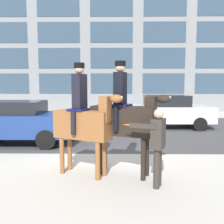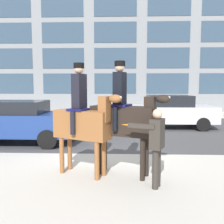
# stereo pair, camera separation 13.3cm
# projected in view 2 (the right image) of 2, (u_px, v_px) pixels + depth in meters

# --- Properties ---
(ground_plane) EXTENTS (80.00, 80.00, 0.00)m
(ground_plane) POSITION_uv_depth(u_px,v_px,m) (104.00, 159.00, 7.11)
(ground_plane) COLOR beige
(road_surface) EXTENTS (23.25, 8.50, 0.01)m
(road_surface) POSITION_uv_depth(u_px,v_px,m) (111.00, 129.00, 11.83)
(road_surface) COLOR #444447
(road_surface) RESTS_ON ground_plane
(office_building_facade) EXTENTS (23.25, 0.33, 15.64)m
(office_building_facade) POSITION_uv_depth(u_px,v_px,m) (115.00, 10.00, 19.20)
(office_building_facade) COLOR gray
(office_building_facade) RESTS_ON ground_plane
(mounted_horse_lead) EXTENTS (1.66, 1.01, 2.59)m
(mounted_horse_lead) POSITION_uv_depth(u_px,v_px,m) (83.00, 120.00, 5.73)
(mounted_horse_lead) COLOR brown
(mounted_horse_lead) RESTS_ON ground_plane
(mounted_horse_companion) EXTENTS (1.80, 0.96, 2.63)m
(mounted_horse_companion) POSITION_uv_depth(u_px,v_px,m) (124.00, 118.00, 5.69)
(mounted_horse_companion) COLOR black
(mounted_horse_companion) RESTS_ON ground_plane
(pedestrian_bystander) EXTENTS (0.91, 0.45, 1.62)m
(pedestrian_bystander) POSITION_uv_depth(u_px,v_px,m) (156.00, 142.00, 5.01)
(pedestrian_bystander) COLOR #332D28
(pedestrian_bystander) RESTS_ON ground_plane
(street_car_near_lane) EXTENTS (3.99, 1.82, 1.53)m
(street_car_near_lane) POSITION_uv_depth(u_px,v_px,m) (19.00, 121.00, 8.96)
(street_car_near_lane) COLOR navy
(street_car_near_lane) RESTS_ON ground_plane
(street_car_far_lane) EXTENTS (4.15, 1.99, 1.61)m
(street_car_far_lane) POSITION_uv_depth(u_px,v_px,m) (170.00, 111.00, 12.22)
(street_car_far_lane) COLOR silver
(street_car_far_lane) RESTS_ON ground_plane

